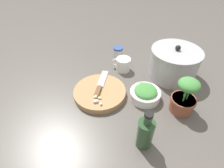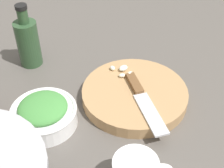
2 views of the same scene
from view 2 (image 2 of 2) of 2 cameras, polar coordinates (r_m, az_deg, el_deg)
ground_plane at (r=0.75m, az=-1.65°, el=-5.86°), size 5.00×5.00×0.00m
cutting_board at (r=0.78m, az=4.15°, el=-1.93°), size 0.26×0.26×0.03m
chef_knife at (r=0.74m, az=5.56°, el=-2.61°), size 0.21×0.04×0.01m
garlic_cloves at (r=0.82m, az=2.12°, el=2.39°), size 0.06×0.06×0.01m
herb_bowl at (r=0.72m, az=-12.35°, el=-5.29°), size 0.15×0.15×0.07m
oil_bottle at (r=0.90m, az=-15.12°, el=7.49°), size 0.06×0.06×0.18m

